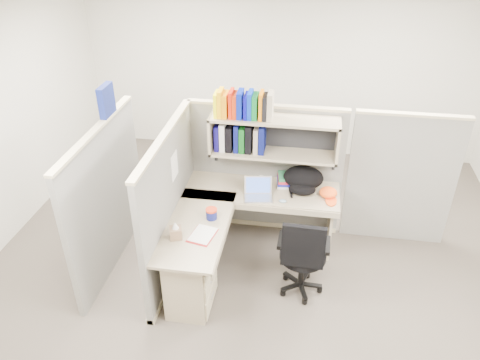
% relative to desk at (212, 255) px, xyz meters
% --- Properties ---
extents(ground, '(6.00, 6.00, 0.00)m').
position_rel_desk_xyz_m(ground, '(0.41, 0.29, -0.44)').
color(ground, '#3D372F').
rests_on(ground, ground).
extents(room_shell, '(6.00, 6.00, 6.00)m').
position_rel_desk_xyz_m(room_shell, '(0.41, 0.29, 1.18)').
color(room_shell, beige).
rests_on(room_shell, ground).
extents(cubicle, '(3.79, 1.84, 1.95)m').
position_rel_desk_xyz_m(cubicle, '(0.04, 0.74, 0.47)').
color(cubicle, slate).
rests_on(cubicle, ground).
extents(desk, '(1.74, 1.75, 0.73)m').
position_rel_desk_xyz_m(desk, '(0.00, 0.00, 0.00)').
color(desk, gray).
rests_on(desk, ground).
extents(laptop, '(0.35, 0.35, 0.22)m').
position_rel_desk_xyz_m(laptop, '(0.39, 0.68, 0.40)').
color(laptop, '#B8B9BD').
rests_on(laptop, desk).
extents(backpack, '(0.48, 0.39, 0.27)m').
position_rel_desk_xyz_m(backpack, '(0.86, 0.92, 0.42)').
color(backpack, black).
rests_on(backpack, desk).
extents(orange_cap, '(0.26, 0.28, 0.11)m').
position_rel_desk_xyz_m(orange_cap, '(1.15, 0.83, 0.34)').
color(orange_cap, '#FF5316').
rests_on(orange_cap, desk).
extents(snack_canister, '(0.12, 0.12, 0.12)m').
position_rel_desk_xyz_m(snack_canister, '(-0.04, 0.23, 0.35)').
color(snack_canister, navy).
rests_on(snack_canister, desk).
extents(tissue_box, '(0.15, 0.15, 0.18)m').
position_rel_desk_xyz_m(tissue_box, '(-0.31, -0.14, 0.38)').
color(tissue_box, '#937253').
rests_on(tissue_box, desk).
extents(mouse, '(0.10, 0.08, 0.03)m').
position_rel_desk_xyz_m(mouse, '(0.66, 0.64, 0.31)').
color(mouse, '#80A0B6').
rests_on(mouse, desk).
extents(paper_cup, '(0.07, 0.07, 0.10)m').
position_rel_desk_xyz_m(paper_cup, '(0.38, 0.98, 0.34)').
color(paper_cup, white).
rests_on(paper_cup, desk).
extents(book_stack, '(0.21, 0.26, 0.12)m').
position_rel_desk_xyz_m(book_stack, '(0.65, 1.02, 0.35)').
color(book_stack, gray).
rests_on(book_stack, desk).
extents(loose_paper, '(0.26, 0.32, 0.00)m').
position_rel_desk_xyz_m(loose_paper, '(-0.07, -0.05, 0.29)').
color(loose_paper, silver).
rests_on(loose_paper, desk).
extents(task_chair, '(0.52, 0.48, 1.00)m').
position_rel_desk_xyz_m(task_chair, '(0.92, 0.06, -0.09)').
color(task_chair, black).
rests_on(task_chair, ground).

